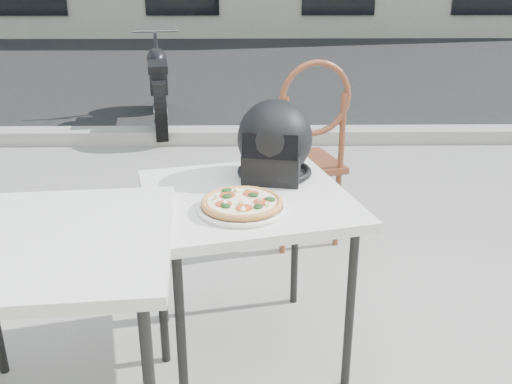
{
  "coord_description": "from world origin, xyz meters",
  "views": [
    {
      "loc": [
        -0.3,
        -2.06,
        1.51
      ],
      "look_at": [
        -0.27,
        -0.18,
        0.76
      ],
      "focal_mm": 40.0,
      "sensor_mm": 36.0,
      "label": 1
    }
  ],
  "objects_px": {
    "cafe_table_main": "(246,209)",
    "helmet": "(274,143)",
    "cafe_table_side": "(46,256)",
    "motorcycle": "(159,86)",
    "cafe_chair_main": "(307,144)",
    "pizza": "(242,202)",
    "plate": "(242,208)"
  },
  "relations": [
    {
      "from": "cafe_chair_main",
      "to": "cafe_table_side",
      "type": "distance_m",
      "value": 1.71
    },
    {
      "from": "pizza",
      "to": "cafe_chair_main",
      "type": "bearing_deg",
      "value": 73.55
    },
    {
      "from": "pizza",
      "to": "cafe_table_side",
      "type": "height_order",
      "value": "pizza"
    },
    {
      "from": "plate",
      "to": "cafe_table_side",
      "type": "distance_m",
      "value": 0.66
    },
    {
      "from": "helmet",
      "to": "cafe_chair_main",
      "type": "relative_size",
      "value": 0.34
    },
    {
      "from": "cafe_table_side",
      "to": "motorcycle",
      "type": "xyz_separation_m",
      "value": [
        -0.26,
        4.11,
        -0.28
      ]
    },
    {
      "from": "cafe_chair_main",
      "to": "motorcycle",
      "type": "xyz_separation_m",
      "value": [
        -1.21,
        2.69,
        -0.2
      ]
    },
    {
      "from": "cafe_table_main",
      "to": "helmet",
      "type": "bearing_deg",
      "value": 60.3
    },
    {
      "from": "cafe_table_side",
      "to": "motorcycle",
      "type": "bearing_deg",
      "value": 93.57
    },
    {
      "from": "plate",
      "to": "motorcycle",
      "type": "height_order",
      "value": "motorcycle"
    },
    {
      "from": "cafe_table_main",
      "to": "motorcycle",
      "type": "relative_size",
      "value": 0.51
    },
    {
      "from": "cafe_table_main",
      "to": "pizza",
      "type": "distance_m",
      "value": 0.18
    },
    {
      "from": "cafe_table_main",
      "to": "pizza",
      "type": "xyz_separation_m",
      "value": [
        -0.02,
        -0.16,
        0.1
      ]
    },
    {
      "from": "helmet",
      "to": "motorcycle",
      "type": "distance_m",
      "value": 3.67
    },
    {
      "from": "plate",
      "to": "pizza",
      "type": "xyz_separation_m",
      "value": [
        0.0,
        0.0,
        0.02
      ]
    },
    {
      "from": "pizza",
      "to": "motorcycle",
      "type": "distance_m",
      "value": 3.97
    },
    {
      "from": "plate",
      "to": "cafe_table_main",
      "type": "bearing_deg",
      "value": 84.46
    },
    {
      "from": "cafe_table_main",
      "to": "cafe_chair_main",
      "type": "distance_m",
      "value": 1.07
    },
    {
      "from": "pizza",
      "to": "helmet",
      "type": "height_order",
      "value": "helmet"
    },
    {
      "from": "cafe_chair_main",
      "to": "helmet",
      "type": "bearing_deg",
      "value": 58.27
    },
    {
      "from": "motorcycle",
      "to": "helmet",
      "type": "bearing_deg",
      "value": -83.33
    },
    {
      "from": "cafe_table_main",
      "to": "cafe_table_side",
      "type": "height_order",
      "value": "cafe_table_side"
    },
    {
      "from": "cafe_chair_main",
      "to": "pizza",
      "type": "bearing_deg",
      "value": 56.75
    },
    {
      "from": "cafe_table_main",
      "to": "cafe_chair_main",
      "type": "height_order",
      "value": "cafe_chair_main"
    },
    {
      "from": "helmet",
      "to": "cafe_chair_main",
      "type": "distance_m",
      "value": 0.88
    },
    {
      "from": "helmet",
      "to": "cafe_table_side",
      "type": "distance_m",
      "value": 0.97
    },
    {
      "from": "motorcycle",
      "to": "cafe_chair_main",
      "type": "bearing_deg",
      "value": -74.92
    },
    {
      "from": "cafe_table_main",
      "to": "helmet",
      "type": "height_order",
      "value": "helmet"
    },
    {
      "from": "plate",
      "to": "motorcycle",
      "type": "bearing_deg",
      "value": 102.61
    },
    {
      "from": "plate",
      "to": "cafe_chair_main",
      "type": "height_order",
      "value": "cafe_chair_main"
    },
    {
      "from": "plate",
      "to": "helmet",
      "type": "xyz_separation_m",
      "value": [
        0.13,
        0.36,
        0.13
      ]
    },
    {
      "from": "cafe_chair_main",
      "to": "cafe_table_side",
      "type": "relative_size",
      "value": 1.27
    }
  ]
}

